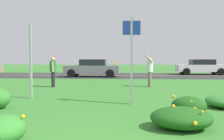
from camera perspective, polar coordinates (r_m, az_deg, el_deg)
ground_plane at (r=12.14m, az=1.33°, el=-4.30°), size 120.00×120.00×0.00m
highway_strip at (r=21.88m, az=2.35°, el=-1.28°), size 120.00×7.97×0.01m
highway_center_stripe at (r=21.88m, az=2.35°, el=-1.27°), size 120.00×0.16×0.00m
daylily_clump_front_left at (r=6.62m, az=17.62°, el=-7.99°), size 0.89×0.73×0.52m
daylily_clump_mid_left at (r=4.54m, az=-24.84°, el=-12.67°), size 0.82×0.90×0.51m
daylily_clump_front_right at (r=5.29m, az=16.01°, el=-10.76°), size 1.28×1.10×0.49m
sign_post_near_path at (r=9.37m, az=-18.57°, el=1.97°), size 0.07×0.10×2.74m
sign_post_by_roadside at (r=7.71m, az=4.60°, el=4.29°), size 0.56×0.10×2.77m
person_thrower_green_shirt at (r=12.95m, az=-13.69°, el=0.22°), size 0.39×0.51×1.79m
person_catcher_white_shirt at (r=12.85m, az=8.85°, el=0.18°), size 0.45×0.51×1.69m
frisbee_orange at (r=12.92m, az=0.79°, el=1.50°), size 0.25×0.24×0.13m
car_white_center_left at (r=24.66m, az=20.21°, el=0.70°), size 4.50×2.00×1.45m
car_gray_center_right at (r=20.25m, az=-4.62°, el=0.50°), size 4.50×2.00×1.45m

